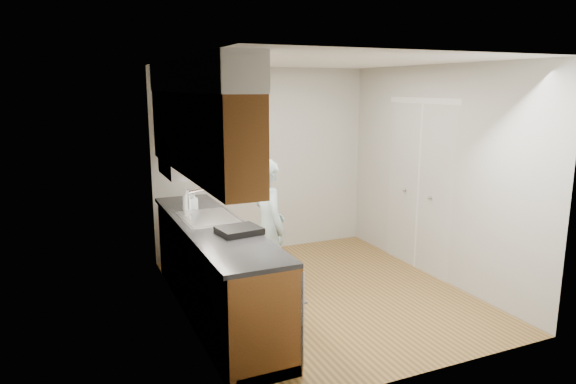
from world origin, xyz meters
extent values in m
plane|color=olive|center=(0.00, 0.00, 0.00)|extent=(3.50, 3.50, 0.00)
plane|color=white|center=(0.00, 0.00, 2.50)|extent=(3.50, 3.50, 0.00)
cube|color=#B6B5AB|center=(-1.50, 0.00, 1.25)|extent=(0.02, 3.50, 2.50)
cube|color=#B6B5AB|center=(1.50, 0.00, 1.25)|extent=(0.02, 3.50, 2.50)
cube|color=#B6B5AB|center=(0.00, 1.75, 1.25)|extent=(3.00, 0.02, 2.50)
cube|color=brown|center=(-1.20, 0.00, 0.45)|extent=(0.60, 2.80, 0.90)
cube|color=black|center=(-1.21, 0.00, 0.92)|extent=(0.63, 2.80, 0.04)
cube|color=#B2B2B7|center=(-1.20, 0.20, 0.89)|extent=(0.48, 0.68, 0.14)
cube|color=#B2B2B7|center=(-1.20, 0.20, 0.94)|extent=(0.52, 0.72, 0.01)
cube|color=#B2B2B7|center=(-0.91, -1.10, 0.47)|extent=(0.03, 0.60, 0.80)
cube|color=brown|center=(-1.33, 0.00, 1.83)|extent=(0.33, 2.80, 0.75)
cube|color=silver|center=(-1.33, 0.00, 2.35)|extent=(0.35, 2.80, 0.30)
cube|color=#A5A5AA|center=(-1.27, 0.85, 1.37)|extent=(0.46, 0.75, 0.16)
cube|color=white|center=(1.49, 0.30, 1.02)|extent=(0.02, 1.22, 2.05)
cube|color=#59595B|center=(-0.54, 0.21, 0.01)|extent=(0.58, 0.87, 0.02)
imported|color=#9EBCC0|center=(-0.54, 0.21, 0.86)|extent=(0.43, 0.62, 1.70)
imported|color=silver|center=(-1.33, 0.59, 1.06)|extent=(0.10, 0.10, 0.25)
imported|color=silver|center=(-1.23, 0.67, 1.03)|extent=(0.10, 0.10, 0.18)
imported|color=silver|center=(-1.24, 0.91, 1.03)|extent=(0.20, 0.20, 0.19)
cube|color=black|center=(-1.09, -0.44, 0.97)|extent=(0.41, 0.36, 0.06)
camera|label=1|loc=(-2.50, -4.72, 2.25)|focal=32.00mm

